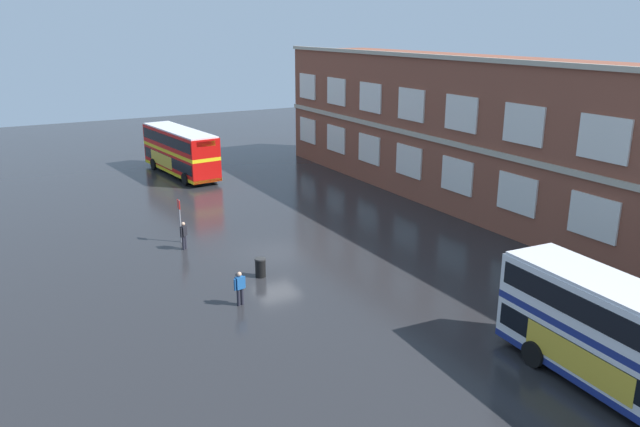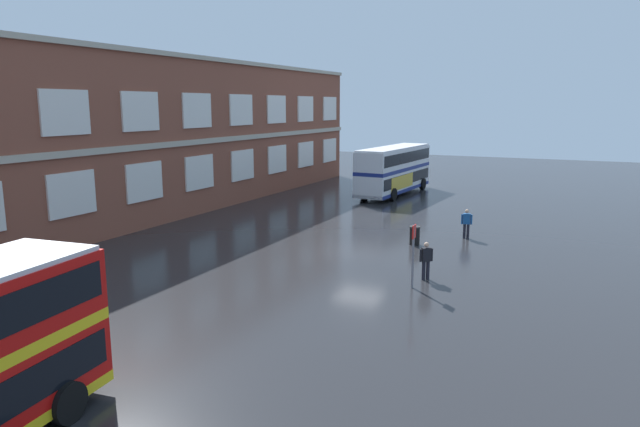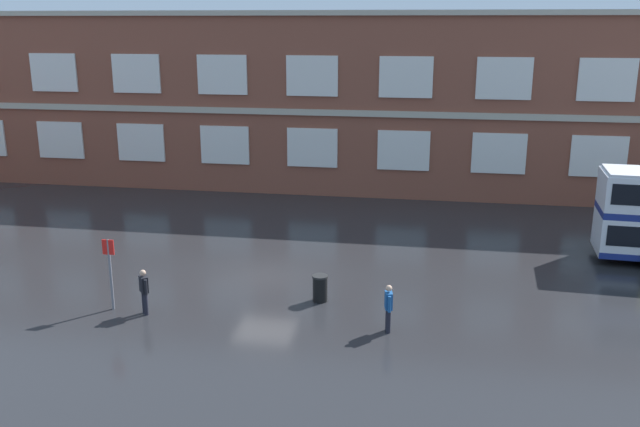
{
  "view_description": "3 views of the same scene",
  "coord_description": "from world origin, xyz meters",
  "px_view_note": "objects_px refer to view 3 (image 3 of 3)",
  "views": [
    {
      "loc": [
        30.94,
        -14.18,
        12.78
      ],
      "look_at": [
        -0.48,
        3.22,
        1.86
      ],
      "focal_mm": 34.74,
      "sensor_mm": 36.0,
      "label": 1
    },
    {
      "loc": [
        -27.25,
        -10.69,
        7.59
      ],
      "look_at": [
        -0.58,
        2.02,
        1.97
      ],
      "focal_mm": 32.18,
      "sensor_mm": 36.0,
      "label": 2
    },
    {
      "loc": [
        6.88,
        -26.2,
        10.28
      ],
      "look_at": [
        2.09,
        1.6,
        2.39
      ],
      "focal_mm": 38.68,
      "sensor_mm": 36.0,
      "label": 3
    }
  ],
  "objects_px": {
    "waiting_passenger": "(388,306)",
    "second_passenger": "(144,290)",
    "bus_stand_flag": "(110,267)",
    "station_litter_bin": "(320,288)"
  },
  "relations": [
    {
      "from": "second_passenger",
      "to": "station_litter_bin",
      "type": "xyz_separation_m",
      "value": [
        6.06,
        2.27,
        -0.41
      ]
    },
    {
      "from": "station_litter_bin",
      "to": "second_passenger",
      "type": "bearing_deg",
      "value": -159.49
    },
    {
      "from": "bus_stand_flag",
      "to": "station_litter_bin",
      "type": "xyz_separation_m",
      "value": [
        7.41,
        2.06,
        -1.12
      ]
    },
    {
      "from": "bus_stand_flag",
      "to": "station_litter_bin",
      "type": "bearing_deg",
      "value": 15.54
    },
    {
      "from": "waiting_passenger",
      "to": "second_passenger",
      "type": "xyz_separation_m",
      "value": [
        -8.81,
        -0.01,
        0.0
      ]
    },
    {
      "from": "station_litter_bin",
      "to": "waiting_passenger",
      "type": "bearing_deg",
      "value": -39.36
    },
    {
      "from": "waiting_passenger",
      "to": "station_litter_bin",
      "type": "relative_size",
      "value": 1.65
    },
    {
      "from": "waiting_passenger",
      "to": "bus_stand_flag",
      "type": "bearing_deg",
      "value": 178.9
    },
    {
      "from": "waiting_passenger",
      "to": "station_litter_bin",
      "type": "bearing_deg",
      "value": 140.64
    },
    {
      "from": "waiting_passenger",
      "to": "second_passenger",
      "type": "distance_m",
      "value": 8.81
    }
  ]
}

